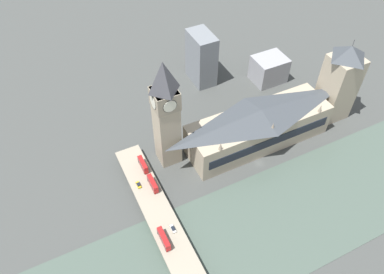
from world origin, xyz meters
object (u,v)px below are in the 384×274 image
double_decker_bus_mid (143,164)px  car_northbound_lead (139,185)px  double_decker_bus_lead (153,183)px  double_decker_bus_rear (164,239)px  road_bridge (182,261)px  victoria_tower (339,82)px  parliament_hall (259,126)px  clock_tower (166,113)px  car_northbound_tail (173,229)px

double_decker_bus_mid → car_northbound_lead: (-10.42, 6.76, -2.05)m
double_decker_bus_lead → double_decker_bus_rear: (-31.91, 7.31, -0.01)m
road_bridge → double_decker_bus_mid: (58.24, -3.69, 3.86)m
victoria_tower → double_decker_bus_rear: 141.25m
parliament_hall → victoria_tower: size_ratio=1.56×
clock_tower → car_northbound_lead: 41.30m
double_decker_bus_lead → car_northbound_tail: double_decker_bus_lead is taller
road_bridge → victoria_tower: bearing=-68.5°
double_decker_bus_rear → car_northbound_lead: bearing=-1.0°
double_decker_bus_lead → car_northbound_lead: 8.02m
double_decker_bus_rear → car_northbound_tail: 7.82m
double_decker_bus_mid → parliament_hall: bearing=-95.4°
double_decker_bus_rear → victoria_tower: bearing=-73.6°
victoria_tower → car_northbound_tail: 134.32m
clock_tower → road_bridge: size_ratio=0.45×
road_bridge → car_northbound_lead: car_northbound_lead is taller
parliament_hall → car_northbound_lead: parliament_hall is taller
road_bridge → car_northbound_tail: 16.25m
parliament_hall → victoria_tower: victoria_tower is taller
double_decker_bus_lead → car_northbound_lead: (3.91, 6.71, -2.01)m
victoria_tower → double_decker_bus_mid: bearing=87.0°
clock_tower → double_decker_bus_mid: size_ratio=6.50×
car_northbound_tail → double_decker_bus_rear: bearing=121.3°
double_decker_bus_mid → car_northbound_lead: size_ratio=2.37×
victoria_tower → car_northbound_lead: size_ratio=12.53×
road_bridge → double_decker_bus_rear: size_ratio=13.06×
double_decker_bus_mid → car_northbound_lead: bearing=147.0°
victoria_tower → double_decker_bus_rear: victoria_tower is taller
parliament_hall → car_northbound_tail: bearing=116.4°
road_bridge → car_northbound_tail: (15.92, -2.77, 1.75)m
clock_tower → victoria_tower: bearing=-96.0°
double_decker_bus_lead → double_decker_bus_rear: size_ratio=0.91×
parliament_hall → car_northbound_lead: (-3.68, 77.58, -6.36)m
parliament_hall → double_decker_bus_rear: 87.70m
double_decker_bus_rear → double_decker_bus_lead: bearing=-12.9°
road_bridge → clock_tower: bearing=-18.5°
victoria_tower → double_decker_bus_mid: victoria_tower is taller
victoria_tower → road_bridge: bearing=111.5°
car_northbound_tail → double_decker_bus_lead: bearing=-1.8°
parliament_hall → clock_tower: 59.45m
victoria_tower → clock_tower: bearing=84.0°
double_decker_bus_mid → car_northbound_lead: double_decker_bus_mid is taller
double_decker_bus_rear → car_northbound_tail: (3.92, -6.44, -2.08)m
clock_tower → car_northbound_lead: clock_tower is taller
clock_tower → victoria_tower: clock_tower is taller
victoria_tower → double_decker_bus_rear: (-39.57, 134.49, -17.26)m
double_decker_bus_mid → double_decker_bus_rear: (-46.25, 7.36, -0.04)m
road_bridge → car_northbound_tail: size_ratio=31.93×
clock_tower → car_northbound_tail: 58.79m
car_northbound_lead → clock_tower: bearing=-57.7°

